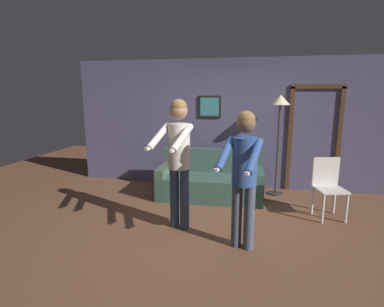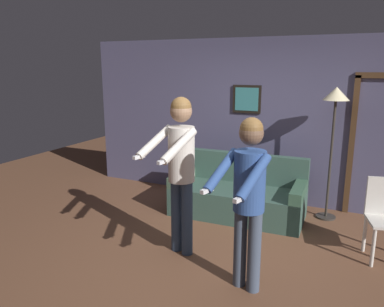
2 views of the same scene
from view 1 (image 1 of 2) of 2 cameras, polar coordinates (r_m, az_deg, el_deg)
ground_plane at (r=4.39m, az=3.63°, el=-14.44°), size 12.00×12.00×0.00m
back_wall_assembly at (r=6.19m, az=6.89°, el=5.61°), size 6.40×0.10×2.60m
couch at (r=5.62m, az=3.55°, el=-5.56°), size 1.92×0.90×0.87m
torchiere_lamp at (r=5.77m, az=16.40°, el=7.80°), size 0.36×0.36×1.89m
person_standing_left at (r=4.12m, az=-2.60°, el=0.49°), size 0.54×0.75×1.84m
person_standing_right at (r=3.63m, az=9.89°, el=-2.70°), size 0.54×0.69×1.72m
dining_chair_distant at (r=5.14m, az=24.45°, el=-5.30°), size 0.51×0.51×0.93m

